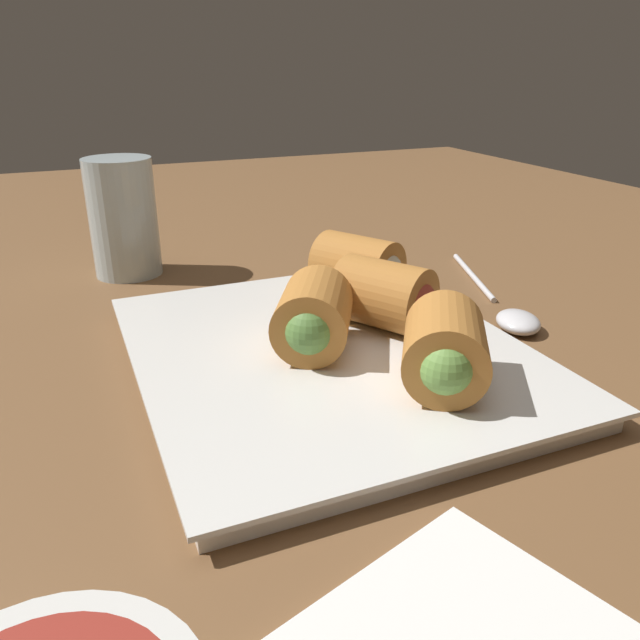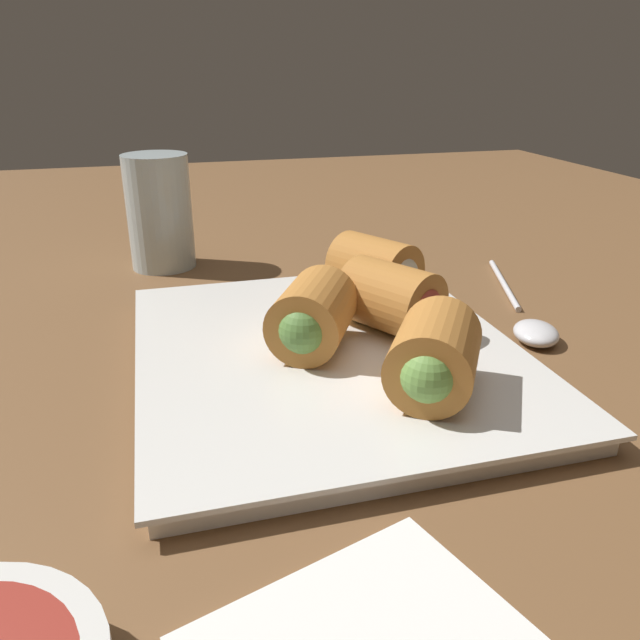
# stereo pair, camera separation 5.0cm
# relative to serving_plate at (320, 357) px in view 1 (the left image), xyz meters

# --- Properties ---
(table_surface) EXTENTS (1.80, 1.40, 0.02)m
(table_surface) POSITION_rel_serving_plate_xyz_m (0.01, -0.00, -0.02)
(table_surface) COLOR brown
(table_surface) RESTS_ON ground
(serving_plate) EXTENTS (0.28, 0.24, 0.01)m
(serving_plate) POSITION_rel_serving_plate_xyz_m (0.00, 0.00, 0.00)
(serving_plate) COLOR silver
(serving_plate) RESTS_ON table_surface
(roll_front_left) EXTENTS (0.08, 0.07, 0.05)m
(roll_front_left) POSITION_rel_serving_plate_xyz_m (-0.00, 0.01, 0.03)
(roll_front_left) COLOR #B77533
(roll_front_left) RESTS_ON serving_plate
(roll_front_right) EXTENTS (0.08, 0.07, 0.05)m
(roll_front_right) POSITION_rel_serving_plate_xyz_m (-0.08, -0.04, 0.03)
(roll_front_right) COLOR #B77533
(roll_front_right) RESTS_ON serving_plate
(roll_back_left) EXTENTS (0.08, 0.07, 0.05)m
(roll_back_left) POSITION_rel_serving_plate_xyz_m (0.08, -0.07, 0.03)
(roll_back_left) COLOR #B77533
(roll_back_left) RESTS_ON serving_plate
(roll_back_right) EXTENTS (0.08, 0.07, 0.05)m
(roll_back_right) POSITION_rel_serving_plate_xyz_m (0.01, -0.06, 0.03)
(roll_back_right) COLOR #B77533
(roll_back_right) RESTS_ON serving_plate
(spoon) EXTENTS (0.20, 0.09, 0.01)m
(spoon) POSITION_rel_serving_plate_xyz_m (0.01, -0.17, -0.00)
(spoon) COLOR silver
(spoon) RESTS_ON table_surface
(drinking_glass) EXTENTS (0.06, 0.06, 0.11)m
(drinking_glass) POSITION_rel_serving_plate_xyz_m (0.25, 0.09, 0.05)
(drinking_glass) COLOR silver
(drinking_glass) RESTS_ON table_surface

